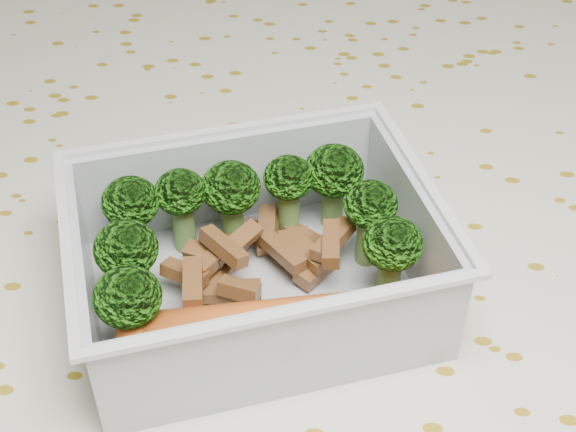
{
  "coord_description": "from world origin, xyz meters",
  "views": [
    {
      "loc": [
        0.01,
        -0.34,
        1.09
      ],
      "look_at": [
        -0.01,
        0.01,
        0.78
      ],
      "focal_mm": 50.0,
      "sensor_mm": 36.0,
      "label": 1
    }
  ],
  "objects": [
    {
      "name": "lunch_container",
      "position": [
        -0.02,
        -0.04,
        0.78
      ],
      "size": [
        0.23,
        0.2,
        0.07
      ],
      "color": "silver",
      "rests_on": "tablecloth"
    },
    {
      "name": "tablecloth",
      "position": [
        0.0,
        0.0,
        0.72
      ],
      "size": [
        1.46,
        0.96,
        0.19
      ],
      "color": "beige",
      "rests_on": "dining_table"
    },
    {
      "name": "dining_table",
      "position": [
        0.0,
        0.0,
        0.67
      ],
      "size": [
        1.4,
        0.9,
        0.75
      ],
      "color": "brown",
      "rests_on": "ground"
    },
    {
      "name": "meat_pile",
      "position": [
        -0.02,
        -0.02,
        0.77
      ],
      "size": [
        0.11,
        0.09,
        0.03
      ],
      "color": "brown",
      "rests_on": "lunch_container"
    },
    {
      "name": "sausage",
      "position": [
        -0.01,
        -0.07,
        0.78
      ],
      "size": [
        0.17,
        0.05,
        0.03
      ],
      "color": "#D15A1E",
      "rests_on": "lunch_container"
    },
    {
      "name": "broccoli_florets",
      "position": [
        -0.03,
        -0.02,
        0.8
      ],
      "size": [
        0.17,
        0.14,
        0.06
      ],
      "color": "#608C3F",
      "rests_on": "lunch_container"
    }
  ]
}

